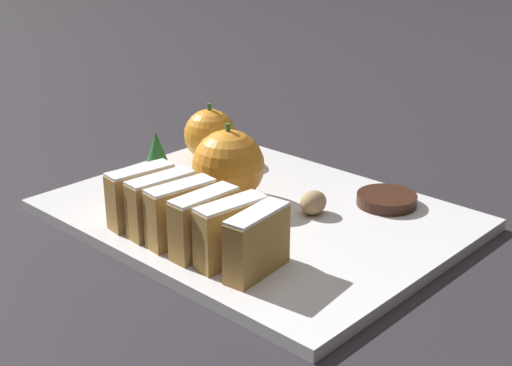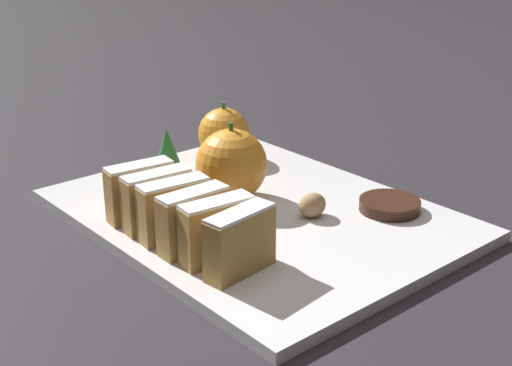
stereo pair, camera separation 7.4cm
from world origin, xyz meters
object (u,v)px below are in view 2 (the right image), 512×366
Objects in this scene: walnut at (312,205)px; chocolate_cookie at (390,205)px; orange_far at (224,134)px; orange_near at (231,165)px.

chocolate_cookie is at bearing -30.82° from walnut.
orange_far reaches higher than walnut.
chocolate_cookie is (0.10, -0.13, -0.03)m from orange_near.
walnut is 0.08m from chocolate_cookie.
orange_far is (0.08, 0.11, -0.01)m from orange_near.
orange_far reaches higher than chocolate_cookie.
walnut is (-0.04, -0.20, -0.02)m from orange_far.
chocolate_cookie is (0.07, -0.04, -0.01)m from walnut.
orange_near is at bearing -124.80° from orange_far.
orange_far is at bearing 78.03° from walnut.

